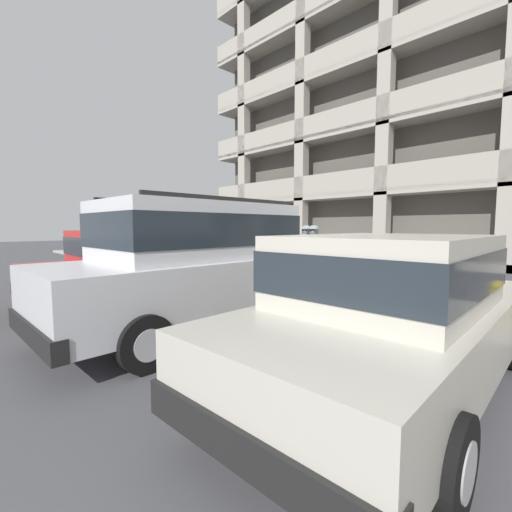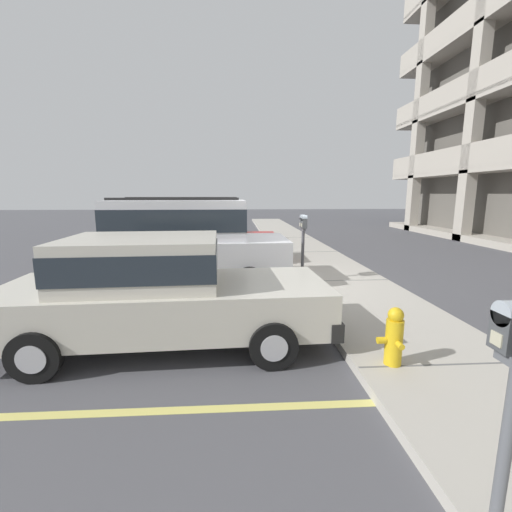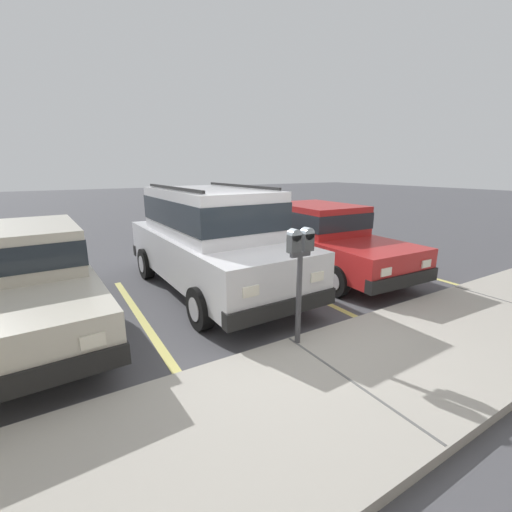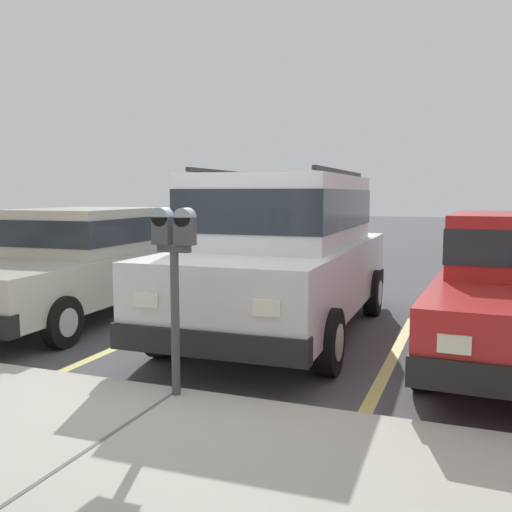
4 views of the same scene
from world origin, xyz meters
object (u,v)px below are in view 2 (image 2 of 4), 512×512
object	(u,v)px
dark_hatchback	(158,289)
fire_hydrant	(394,337)
silver_suv	(181,240)
red_sedan	(199,237)
parking_meter_near	(303,232)

from	to	relation	value
dark_hatchback	fire_hydrant	size ratio (longest dim) A/B	6.50
silver_suv	fire_hydrant	xyz separation A→B (m)	(4.00, 3.05, -0.62)
red_sedan	parking_meter_near	world-z (taller)	parking_meter_near
dark_hatchback	fire_hydrant	world-z (taller)	dark_hatchback
red_sedan	dark_hatchback	bearing A→B (deg)	2.45
silver_suv	red_sedan	size ratio (longest dim) A/B	1.06
silver_suv	red_sedan	world-z (taller)	silver_suv
red_sedan	parking_meter_near	size ratio (longest dim) A/B	2.98
silver_suv	parking_meter_near	world-z (taller)	silver_suv
dark_hatchback	silver_suv	bearing A→B (deg)	-179.56
dark_hatchback	fire_hydrant	distance (m)	3.09
fire_hydrant	parking_meter_near	bearing A→B (deg)	-175.73
parking_meter_near	dark_hatchback	bearing A→B (deg)	-40.98
red_sedan	fire_hydrant	distance (m)	7.34
dark_hatchback	parking_meter_near	bearing A→B (deg)	136.62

